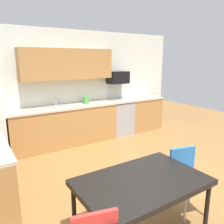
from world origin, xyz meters
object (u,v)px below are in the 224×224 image
microwave (118,77)px  dining_table (142,185)px  kettle (86,100)px  chair_near_table (186,175)px  oven_range (120,117)px

microwave → dining_table: size_ratio=0.39×
microwave → kettle: microwave is taller
dining_table → chair_near_table: size_ratio=1.65×
microwave → kettle: (-0.98, -0.05, -0.52)m
oven_range → chair_near_table: 3.35m
microwave → chair_near_table: bearing=-108.7°
oven_range → chair_near_table: size_ratio=1.07×
oven_range → kettle: bearing=177.1°
dining_table → kettle: kettle is taller
oven_range → microwave: bearing=90.0°
dining_table → microwave: bearing=59.8°
microwave → kettle: 1.11m
chair_near_table → kettle: kettle is taller
microwave → oven_range: bearing=-90.0°
chair_near_table → oven_range: bearing=70.8°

